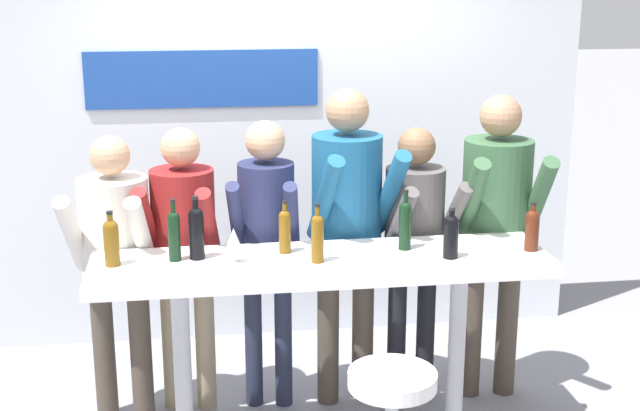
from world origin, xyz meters
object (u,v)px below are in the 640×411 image
(person_center_left, at_px, (266,232))
(person_center_right, at_px, (415,235))
(wine_bottle_0, at_px, (196,230))
(wine_bottle_6, at_px, (405,223))
(person_right, at_px, (496,215))
(wine_bottle_3, at_px, (317,236))
(person_center, at_px, (347,214))
(tasting_table, at_px, (322,290))
(person_left, at_px, (184,240))
(wine_bottle_1, at_px, (532,228))
(person_far_left, at_px, (115,250))
(wine_glass_0, at_px, (234,238))
(wine_bottle_2, at_px, (285,229))
(wine_bottle_7, at_px, (174,233))
(wine_bottle_4, at_px, (451,234))
(wine_bottle_5, at_px, (111,240))

(person_center_left, height_order, person_center_right, person_center_left)
(wine_bottle_0, height_order, wine_bottle_6, wine_bottle_0)
(person_right, height_order, wine_bottle_3, person_right)
(person_center, xyz_separation_m, person_right, (0.84, -0.05, -0.03))
(tasting_table, relative_size, person_left, 1.41)
(wine_bottle_1, bearing_deg, person_far_left, 166.97)
(person_left, relative_size, wine_glass_0, 9.22)
(person_center_right, height_order, wine_glass_0, person_center_right)
(person_far_left, bearing_deg, person_center_left, 13.19)
(person_center_right, bearing_deg, wine_bottle_2, -164.90)
(person_far_left, relative_size, wine_bottle_0, 5.01)
(wine_bottle_1, xyz_separation_m, wine_glass_0, (-1.51, 0.03, 0.01))
(person_left, xyz_separation_m, wine_bottle_7, (-0.04, -0.47, 0.19))
(wine_bottle_2, bearing_deg, person_center_left, 98.80)
(person_center, xyz_separation_m, person_center_right, (0.38, -0.03, -0.13))
(person_center_right, xyz_separation_m, person_right, (0.46, -0.02, 0.10))
(tasting_table, xyz_separation_m, person_left, (-0.69, 0.55, 0.13))
(wine_bottle_1, bearing_deg, wine_bottle_4, -172.93)
(person_far_left, xyz_separation_m, wine_bottle_4, (1.68, -0.55, 0.18))
(wine_bottle_6, bearing_deg, wine_bottle_4, -40.30)
(person_center_right, bearing_deg, wine_bottle_6, -121.82)
(tasting_table, xyz_separation_m, wine_bottle_4, (0.63, -0.08, 0.29))
(person_center_right, distance_m, wine_bottle_4, 0.59)
(person_center, bearing_deg, wine_bottle_1, -42.72)
(person_center, relative_size, wine_bottle_3, 6.13)
(wine_bottle_0, relative_size, wine_bottle_6, 1.02)
(person_left, bearing_deg, wine_bottle_6, -11.81)
(tasting_table, height_order, wine_bottle_4, wine_bottle_4)
(person_center, xyz_separation_m, wine_bottle_4, (0.42, -0.59, 0.05))
(wine_bottle_1, relative_size, wine_bottle_2, 0.93)
(wine_bottle_1, bearing_deg, tasting_table, 178.73)
(person_center, height_order, wine_bottle_5, person_center)
(person_center, height_order, wine_bottle_7, person_center)
(tasting_table, relative_size, wine_bottle_6, 7.30)
(wine_bottle_0, height_order, wine_bottle_4, wine_bottle_0)
(wine_bottle_5, bearing_deg, wine_bottle_0, 6.35)
(tasting_table, relative_size, wine_bottle_2, 8.40)
(wine_bottle_3, distance_m, wine_bottle_7, 0.71)
(person_right, height_order, wine_bottle_2, person_right)
(tasting_table, xyz_separation_m, wine_bottle_0, (-0.62, 0.09, 0.32))
(person_far_left, distance_m, person_center, 1.27)
(wine_bottle_5, distance_m, wine_bottle_6, 1.47)
(wine_bottle_2, bearing_deg, person_left, 140.15)
(person_far_left, xyz_separation_m, wine_bottle_5, (0.02, -0.43, 0.19))
(person_left, height_order, person_center, person_center)
(person_left, relative_size, wine_bottle_2, 5.96)
(person_center, xyz_separation_m, wine_bottle_7, (-0.94, -0.44, 0.06))
(tasting_table, relative_size, person_center_left, 1.38)
(person_far_left, relative_size, wine_bottle_2, 5.90)
(person_center_right, bearing_deg, tasting_table, -151.18)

